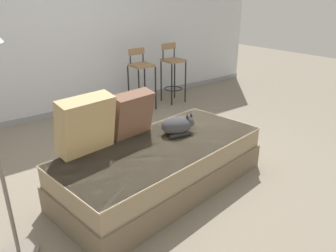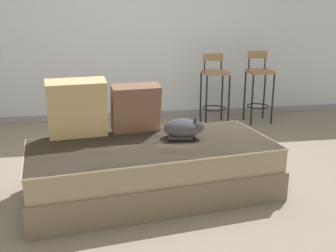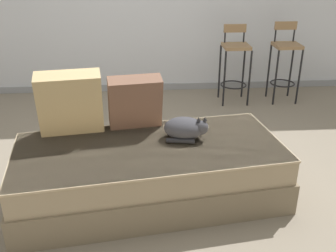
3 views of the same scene
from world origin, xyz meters
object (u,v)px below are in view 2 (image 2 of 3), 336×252
(couch, at_px, (153,169))
(cat, at_px, (184,128))
(bar_stool_by_doorway, at_px, (259,82))
(throw_pillow_corner, at_px, (77,108))
(bar_stool_near_window, at_px, (215,84))
(throw_pillow_middle, at_px, (136,108))

(couch, distance_m, cat, 0.44)
(cat, bearing_deg, bar_stool_by_doorway, 53.08)
(couch, distance_m, throw_pillow_corner, 0.83)
(couch, xyz_separation_m, cat, (0.29, 0.12, 0.31))
(cat, bearing_deg, bar_stool_near_window, 66.94)
(throw_pillow_middle, height_order, cat, throw_pillow_middle)
(throw_pillow_middle, bearing_deg, cat, -30.66)
(cat, distance_m, bar_stool_near_window, 2.14)
(bar_stool_near_window, bearing_deg, couch, -118.37)
(throw_pillow_corner, bearing_deg, throw_pillow_middle, 8.21)
(throw_pillow_corner, relative_size, cat, 1.46)
(throw_pillow_corner, height_order, bar_stool_by_doorway, bar_stool_by_doorway)
(throw_pillow_corner, bearing_deg, cat, -10.05)
(couch, bearing_deg, bar_stool_by_doorway, 49.75)
(throw_pillow_corner, distance_m, bar_stool_by_doorway, 3.00)
(throw_pillow_middle, xyz_separation_m, bar_stool_near_window, (1.23, 1.74, -0.12))
(bar_stool_near_window, distance_m, bar_stool_by_doorway, 0.64)
(throw_pillow_corner, bearing_deg, bar_stool_by_doorway, 37.20)
(couch, height_order, throw_pillow_middle, throw_pillow_middle)
(throw_pillow_corner, distance_m, throw_pillow_middle, 0.52)
(bar_stool_near_window, xyz_separation_m, bar_stool_by_doorway, (0.64, 0.00, 0.01))
(couch, relative_size, throw_pillow_corner, 4.09)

